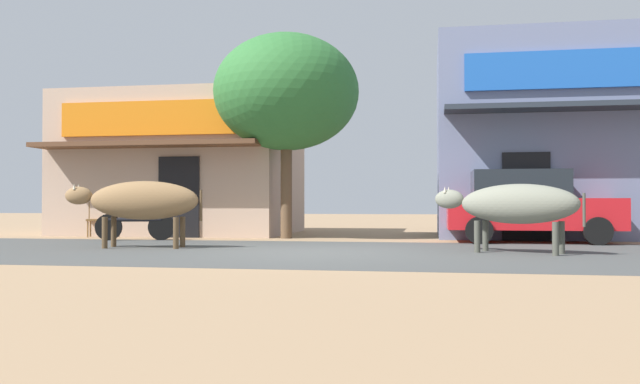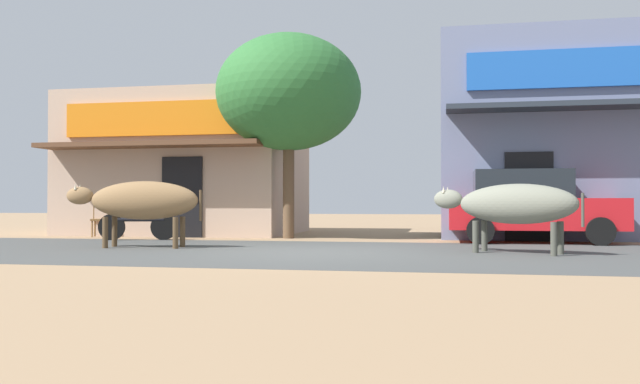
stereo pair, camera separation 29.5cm
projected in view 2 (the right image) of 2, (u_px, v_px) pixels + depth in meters
name	position (u px, v px, depth m)	size (l,w,h in m)	color
ground	(309.00, 252.00, 11.90)	(80.00, 80.00, 0.00)	#997958
asphalt_road	(309.00, 252.00, 11.90)	(72.00, 6.35, 0.00)	#454745
storefront_left_cafe	(190.00, 166.00, 19.36)	(6.30, 5.57, 3.99)	tan
storefront_right_club	(557.00, 140.00, 17.40)	(6.10, 5.57, 5.17)	slate
roadside_tree	(289.00, 93.00, 16.53)	(3.69, 3.69, 5.18)	brown
parked_hatchback_car	(530.00, 205.00, 14.79)	(3.78, 1.99, 1.64)	red
parked_motorcycle	(139.00, 220.00, 15.69)	(1.83, 0.56, 1.07)	black
cow_near_brown	(141.00, 201.00, 13.05)	(2.81, 0.84, 1.34)	olive
cow_far_dark	(513.00, 204.00, 11.56)	(2.61, 1.44, 1.24)	slate
cafe_chair_near_tree	(101.00, 217.00, 17.33)	(0.56, 0.56, 0.92)	brown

